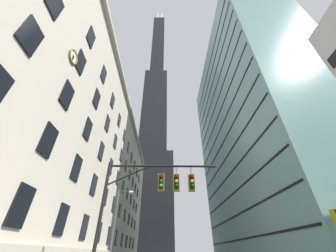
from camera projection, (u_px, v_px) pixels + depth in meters
name	position (u px, v px, depth m)	size (l,w,h in m)	color
station_building	(88.00, 173.00, 35.04)	(13.27, 63.78, 28.57)	beige
dark_skyscraper	(154.00, 130.00, 125.23)	(24.14, 24.14, 230.17)	black
glass_office_midrise	(246.00, 127.00, 49.41)	(14.44, 45.33, 58.94)	gray
traffic_signal_mast	(156.00, 191.00, 11.64)	(7.24, 0.63, 6.70)	black
street_lamppost	(117.00, 220.00, 21.51)	(1.90, 0.32, 8.26)	#47474C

